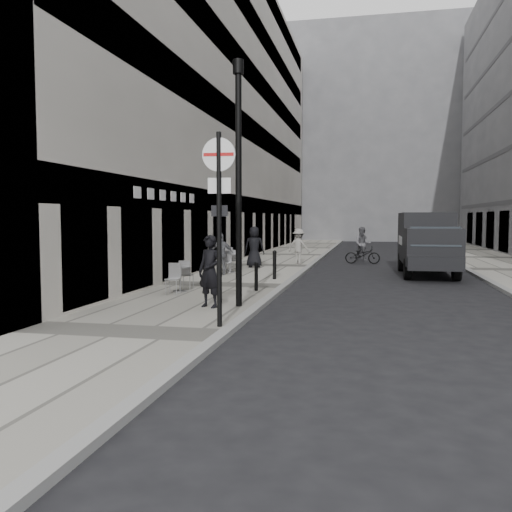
{
  "coord_description": "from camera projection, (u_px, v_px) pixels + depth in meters",
  "views": [
    {
      "loc": [
        2.8,
        -7.07,
        2.34
      ],
      "look_at": [
        0.03,
        6.01,
        1.4
      ],
      "focal_mm": 38.0,
      "sensor_mm": 36.0,
      "label": 1
    }
  ],
  "objects": [
    {
      "name": "ground",
      "position": [
        166.0,
        384.0,
        7.64
      ],
      "size": [
        120.0,
        120.0,
        0.0
      ],
      "primitive_type": "plane",
      "color": "black",
      "rests_on": "ground"
    },
    {
      "name": "sidewalk",
      "position": [
        267.0,
        266.0,
        25.62
      ],
      "size": [
        4.0,
        60.0,
        0.12
      ],
      "primitive_type": "cube",
      "color": "#A8A598",
      "rests_on": "ground"
    },
    {
      "name": "building_left",
      "position": [
        221.0,
        106.0,
        32.16
      ],
      "size": [
        4.0,
        45.0,
        18.0
      ],
      "primitive_type": "cube",
      "color": "beige",
      "rests_on": "ground"
    },
    {
      "name": "building_far",
      "position": [
        360.0,
        141.0,
        61.21
      ],
      "size": [
        24.0,
        16.0,
        22.0
      ],
      "primitive_type": "cube",
      "color": "slate",
      "rests_on": "ground"
    },
    {
      "name": "walking_man",
      "position": [
        210.0,
        271.0,
        13.41
      ],
      "size": [
        0.77,
        0.64,
        1.8
      ],
      "primitive_type": "imported",
      "rotation": [
        0.0,
        0.0,
        -0.37
      ],
      "color": "black",
      "rests_on": "sidewalk"
    },
    {
      "name": "sign_post",
      "position": [
        219.0,
        203.0,
        10.92
      ],
      "size": [
        0.68,
        0.11,
        3.94
      ],
      "rotation": [
        0.0,
        0.0,
        0.05
      ],
      "color": "black",
      "rests_on": "sidewalk"
    },
    {
      "name": "lamppost",
      "position": [
        239.0,
        171.0,
        13.42
      ],
      "size": [
        0.27,
        0.27,
        6.09
      ],
      "color": "black",
      "rests_on": "sidewalk"
    },
    {
      "name": "bollard_near",
      "position": [
        275.0,
        266.0,
        19.68
      ],
      "size": [
        0.13,
        0.13,
        0.98
      ],
      "primitive_type": "cylinder",
      "color": "black",
      "rests_on": "sidewalk"
    },
    {
      "name": "bollard_far",
      "position": [
        256.0,
        277.0,
        16.53
      ],
      "size": [
        0.11,
        0.11,
        0.82
      ],
      "primitive_type": "cylinder",
      "color": "black",
      "rests_on": "sidewalk"
    },
    {
      "name": "panel_van",
      "position": [
        427.0,
        240.0,
        22.12
      ],
      "size": [
        2.1,
        5.47,
        2.56
      ],
      "rotation": [
        0.0,
        0.0,
        0.01
      ],
      "color": "black",
      "rests_on": "ground"
    },
    {
      "name": "cyclist",
      "position": [
        363.0,
        249.0,
        27.64
      ],
      "size": [
        1.76,
        0.67,
        1.89
      ],
      "rotation": [
        0.0,
        0.0,
        -0.02
      ],
      "color": "black",
      "rests_on": "ground"
    },
    {
      "name": "pedestrian_a",
      "position": [
        221.0,
        254.0,
        21.09
      ],
      "size": [
        1.03,
        0.66,
        1.64
      ],
      "primitive_type": "imported",
      "rotation": [
        0.0,
        0.0,
        3.43
      ],
      "color": "slate",
      "rests_on": "sidewalk"
    },
    {
      "name": "pedestrian_b",
      "position": [
        299.0,
        246.0,
        26.22
      ],
      "size": [
        1.24,
        0.93,
        1.71
      ],
      "primitive_type": "imported",
      "rotation": [
        0.0,
        0.0,
        2.84
      ],
      "color": "gray",
      "rests_on": "sidewalk"
    },
    {
      "name": "pedestrian_c",
      "position": [
        254.0,
        247.0,
        24.3
      ],
      "size": [
        0.93,
        0.63,
        1.84
      ],
      "primitive_type": "imported",
      "rotation": [
        0.0,
        0.0,
        3.19
      ],
      "color": "black",
      "rests_on": "sidewalk"
    },
    {
      "name": "cafe_table_near",
      "position": [
        180.0,
        277.0,
        16.3
      ],
      "size": [
        0.7,
        1.58,
        0.9
      ],
      "color": "#ACACAE",
      "rests_on": "sidewalk"
    },
    {
      "name": "cafe_table_mid",
      "position": [
        226.0,
        259.0,
        23.14
      ],
      "size": [
        0.73,
        1.65,
        0.94
      ],
      "color": "#B3B3B6",
      "rests_on": "sidewalk"
    },
    {
      "name": "cafe_table_far",
      "position": [
        230.0,
        261.0,
        22.06
      ],
      "size": [
        0.69,
        1.56,
        0.89
      ],
      "color": "#BCBCBF",
      "rests_on": "sidewalk"
    }
  ]
}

